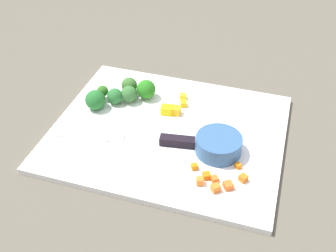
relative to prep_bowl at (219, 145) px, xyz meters
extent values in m
plane|color=#5A5448|center=(0.11, -0.03, -0.03)|extent=(4.00, 4.00, 0.00)
cube|color=white|center=(0.11, -0.03, -0.02)|extent=(0.46, 0.38, 0.01)
cylinder|color=#345C8D|center=(0.00, 0.00, 0.00)|extent=(0.09, 0.09, 0.03)
cube|color=silver|center=(0.26, 0.03, -0.02)|extent=(0.15, 0.05, 0.00)
cube|color=black|center=(0.08, 0.00, -0.01)|extent=(0.07, 0.03, 0.02)
cube|color=orange|center=(0.01, 0.07, -0.01)|extent=(0.02, 0.02, 0.01)
cube|color=orange|center=(-0.06, 0.06, -0.01)|extent=(0.02, 0.02, 0.01)
cube|color=orange|center=(0.03, 0.06, -0.01)|extent=(0.01, 0.01, 0.01)
cube|color=orange|center=(-0.02, 0.10, -0.01)|extent=(0.02, 0.02, 0.01)
cube|color=orange|center=(-0.04, 0.03, -0.01)|extent=(0.01, 0.01, 0.01)
cube|color=orange|center=(0.01, 0.09, -0.01)|extent=(0.02, 0.02, 0.01)
cube|color=orange|center=(-0.04, 0.09, -0.01)|extent=(0.02, 0.02, 0.01)
cube|color=orange|center=(-0.01, 0.08, -0.01)|extent=(0.02, 0.02, 0.01)
cube|color=yellow|center=(0.12, -0.09, -0.01)|extent=(0.02, 0.02, 0.02)
cube|color=yellow|center=(0.10, -0.12, -0.01)|extent=(0.02, 0.02, 0.01)
cube|color=yellow|center=(0.13, -0.09, -0.01)|extent=(0.03, 0.02, 0.02)
cube|color=yellow|center=(0.11, -0.15, -0.01)|extent=(0.02, 0.02, 0.01)
cylinder|color=#80BF59|center=(0.23, -0.13, -0.01)|extent=(0.01, 0.01, 0.01)
sphere|color=#38692B|center=(0.23, -0.13, 0.00)|extent=(0.04, 0.04, 0.04)
cylinder|color=#95B065|center=(0.19, -0.13, -0.01)|extent=(0.01, 0.01, 0.01)
sphere|color=#27781C|center=(0.19, -0.13, 0.00)|extent=(0.04, 0.04, 0.04)
cylinder|color=#90B761|center=(0.25, -0.09, -0.01)|extent=(0.01, 0.01, 0.01)
sphere|color=#2A6D32|center=(0.25, -0.09, 0.00)|extent=(0.03, 0.03, 0.03)
cylinder|color=#97B363|center=(0.22, -0.10, -0.01)|extent=(0.01, 0.01, 0.01)
sphere|color=#366D32|center=(0.22, -0.10, 0.00)|extent=(0.04, 0.04, 0.04)
cylinder|color=#80BF54|center=(0.28, -0.06, -0.01)|extent=(0.02, 0.02, 0.01)
sphere|color=#226A2B|center=(0.28, -0.06, 0.00)|extent=(0.04, 0.04, 0.04)
cylinder|color=#8AAD67|center=(0.28, -0.09, -0.01)|extent=(0.01, 0.01, 0.02)
sphere|color=#2E691F|center=(0.28, -0.09, 0.00)|extent=(0.03, 0.03, 0.03)
camera|label=1|loc=(-0.08, 0.59, 0.53)|focal=44.39mm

